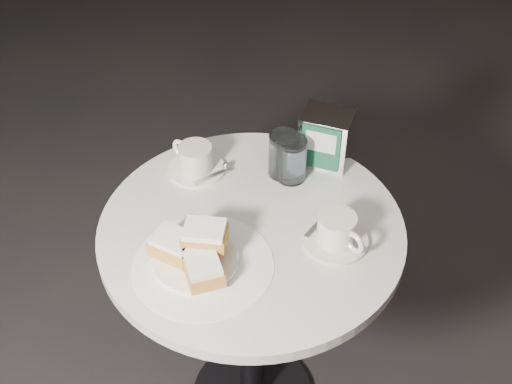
% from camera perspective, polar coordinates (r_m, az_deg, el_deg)
% --- Properties ---
extents(cafe_table, '(0.70, 0.70, 0.74)m').
position_cam_1_polar(cafe_table, '(1.61, -0.38, -7.94)').
color(cafe_table, black).
rests_on(cafe_table, ground).
extents(sugar_spill, '(0.31, 0.31, 0.00)m').
position_cam_1_polar(sugar_spill, '(1.38, -4.72, -6.47)').
color(sugar_spill, white).
rests_on(sugar_spill, cafe_table).
extents(beignet_plate, '(0.23, 0.23, 0.09)m').
position_cam_1_polar(beignet_plate, '(1.36, -5.50, -5.41)').
color(beignet_plate, white).
rests_on(beignet_plate, cafe_table).
extents(coffee_cup_left, '(0.16, 0.16, 0.07)m').
position_cam_1_polar(coffee_cup_left, '(1.59, -5.40, 2.82)').
color(coffee_cup_left, white).
rests_on(coffee_cup_left, cafe_table).
extents(coffee_cup_right, '(0.19, 0.19, 0.08)m').
position_cam_1_polar(coffee_cup_right, '(1.41, 7.20, -3.55)').
color(coffee_cup_right, beige).
rests_on(coffee_cup_right, cafe_table).
extents(water_glass_left, '(0.08, 0.08, 0.12)m').
position_cam_1_polar(water_glass_left, '(1.56, 2.42, 3.29)').
color(water_glass_left, silver).
rests_on(water_glass_left, cafe_table).
extents(water_glass_right, '(0.09, 0.09, 0.11)m').
position_cam_1_polar(water_glass_right, '(1.55, 3.19, 2.85)').
color(water_glass_right, silver).
rests_on(water_glass_right, cafe_table).
extents(napkin_dispenser, '(0.14, 0.12, 0.14)m').
position_cam_1_polar(napkin_dispenser, '(1.60, 6.23, 4.78)').
color(napkin_dispenser, silver).
rests_on(napkin_dispenser, cafe_table).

